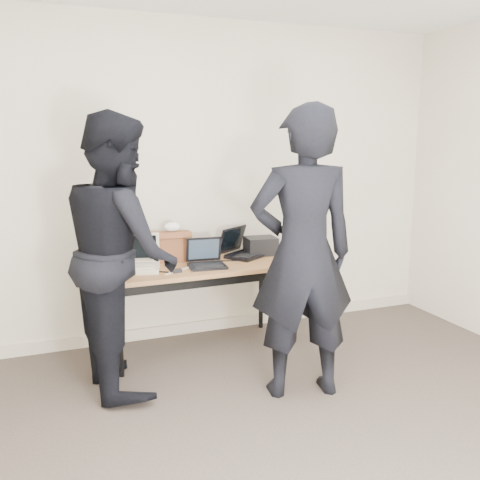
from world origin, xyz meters
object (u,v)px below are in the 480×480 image
equipment_box (261,246)px  person_typist (303,254)px  laptop_center (206,260)px  leather_satchel (169,246)px  desk (198,272)px  laptop_beige (138,263)px  person_observer (120,252)px  laptop_right (241,250)px

equipment_box → person_typist: 1.17m
laptop_center → leather_satchel: size_ratio=0.83×
desk → person_typist: 1.09m
laptop_beige → desk: bearing=10.6°
person_observer → laptop_center: bearing=-70.3°
laptop_beige → person_observer: size_ratio=0.21×
desk → laptop_center: bearing=-48.5°
desk → laptop_center: (0.05, -0.05, 0.11)m
desk → laptop_right: bearing=20.6°
desk → laptop_right: 0.49m
laptop_center → person_typist: bearing=-61.5°
laptop_beige → equipment_box: (1.11, 0.16, 0.02)m
laptop_beige → person_observer: (-0.19, -0.41, 0.18)m
desk → leather_satchel: leather_satchel is taller
laptop_beige → person_typist: size_ratio=0.21×
equipment_box → person_observer: size_ratio=0.14×
person_typist → laptop_center: bearing=-56.3°
laptop_beige → laptop_right: (0.92, 0.15, 0.00)m
leather_satchel → person_observer: 0.78m
laptop_beige → laptop_center: (0.53, -0.09, -0.00)m
laptop_center → laptop_right: (0.39, 0.23, 0.01)m
desk → equipment_box: (0.63, 0.19, 0.13)m
laptop_center → leather_satchel: leather_satchel is taller
person_typist → laptop_right: bearing=-79.9°
laptop_center → leather_satchel: (-0.23, 0.28, 0.08)m
laptop_center → leather_satchel: 0.37m
laptop_beige → person_observer: 0.48m
laptop_beige → leather_satchel: 0.36m
leather_satchel → person_observer: (-0.48, -0.60, 0.11)m
laptop_center → person_observer: bearing=-150.8°
desk → person_typist: bearing=-67.1°
laptop_center → person_observer: person_observer is taller
desk → equipment_box: 0.67m
person_observer → laptop_right: bearing=-67.7°
laptop_center → laptop_right: 0.46m
laptop_beige → equipment_box: laptop_beige is taller
person_typist → desk: bearing=-55.0°
person_typist → leather_satchel: bearing=-52.0°
laptop_beige → leather_satchel: bearing=47.5°
leather_satchel → laptop_right: bearing=1.3°
laptop_right → person_typist: (-0.01, -1.13, 0.20)m
laptop_center → leather_satchel: bearing=134.6°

